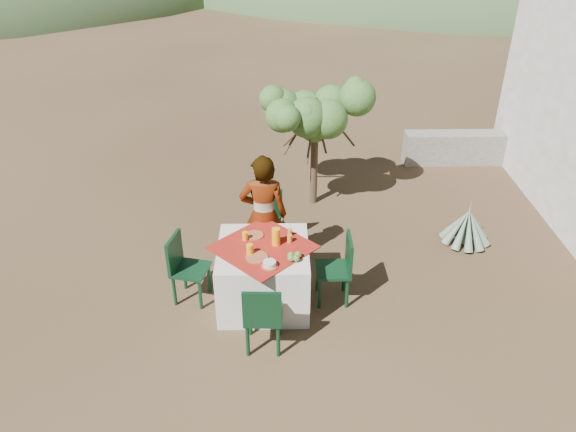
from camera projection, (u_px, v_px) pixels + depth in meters
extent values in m
plane|color=#372319|center=(270.00, 283.00, 6.92)|extent=(160.00, 160.00, 0.00)
cube|color=white|center=(264.00, 275.00, 6.45)|extent=(1.02, 1.02, 0.75)
cube|color=maroon|center=(263.00, 247.00, 6.25)|extent=(1.30, 1.30, 0.01)
cylinder|color=black|center=(261.00, 246.00, 7.25)|extent=(0.04, 0.04, 0.41)
cylinder|color=black|center=(284.00, 244.00, 7.30)|extent=(0.04, 0.04, 0.41)
cylinder|color=black|center=(257.00, 233.00, 7.51)|extent=(0.04, 0.04, 0.41)
cylinder|color=black|center=(280.00, 231.00, 7.56)|extent=(0.04, 0.04, 0.41)
cube|color=black|center=(270.00, 225.00, 7.30)|extent=(0.45, 0.45, 0.04)
cube|color=black|center=(268.00, 204.00, 7.33)|extent=(0.38, 0.10, 0.40)
cylinder|color=black|center=(279.00, 320.00, 6.03)|extent=(0.04, 0.04, 0.42)
cylinder|color=black|center=(250.00, 319.00, 6.03)|extent=(0.04, 0.04, 0.42)
cylinder|color=black|center=(278.00, 340.00, 5.76)|extent=(0.04, 0.04, 0.42)
cylinder|color=black|center=(248.00, 340.00, 5.76)|extent=(0.04, 0.04, 0.42)
cube|color=black|center=(263.00, 314.00, 5.79)|extent=(0.40, 0.40, 0.04)
cube|color=black|center=(262.00, 309.00, 5.52)|extent=(0.39, 0.05, 0.41)
cylinder|color=black|center=(200.00, 294.00, 6.41)|extent=(0.04, 0.04, 0.42)
cylinder|color=black|center=(209.00, 278.00, 6.67)|extent=(0.04, 0.04, 0.42)
cylinder|color=black|center=(174.00, 290.00, 6.46)|extent=(0.04, 0.04, 0.42)
cylinder|color=black|center=(184.00, 274.00, 6.73)|extent=(0.04, 0.04, 0.42)
cube|color=black|center=(191.00, 270.00, 6.46)|extent=(0.47, 0.47, 0.04)
cube|color=black|center=(174.00, 252.00, 6.38)|extent=(0.13, 0.39, 0.41)
cylinder|color=black|center=(318.00, 276.00, 6.69)|extent=(0.04, 0.04, 0.42)
cylinder|color=black|center=(319.00, 293.00, 6.42)|extent=(0.04, 0.04, 0.42)
cylinder|color=black|center=(344.00, 276.00, 6.70)|extent=(0.04, 0.04, 0.42)
cylinder|color=black|center=(347.00, 293.00, 6.42)|extent=(0.04, 0.04, 0.42)
cube|color=black|center=(333.00, 270.00, 6.45)|extent=(0.39, 0.39, 0.04)
cube|color=black|center=(349.00, 254.00, 6.34)|extent=(0.04, 0.39, 0.41)
imported|color=#8C6651|center=(264.00, 215.00, 6.78)|extent=(0.59, 0.40, 1.58)
cylinder|color=#4F3927|center=(314.00, 165.00, 8.34)|extent=(0.11, 0.11, 1.27)
sphere|color=#2D5B21|center=(315.00, 124.00, 8.01)|extent=(0.55, 0.55, 0.55)
sphere|color=#2D5B21|center=(351.00, 115.00, 7.95)|extent=(0.51, 0.51, 0.51)
sphere|color=#2D5B21|center=(283.00, 116.00, 8.04)|extent=(0.47, 0.47, 0.47)
sphere|color=#2D5B21|center=(320.00, 100.00, 8.35)|extent=(0.49, 0.49, 0.49)
sphere|color=#2D5B21|center=(321.00, 134.00, 7.60)|extent=(0.44, 0.44, 0.44)
sphere|color=slate|center=(464.00, 239.00, 7.68)|extent=(0.22, 0.22, 0.22)
cone|color=slate|center=(468.00, 221.00, 7.54)|extent=(0.12, 0.12, 0.64)
cone|color=slate|center=(476.00, 225.00, 7.60)|extent=(0.39, 0.19, 0.54)
cone|color=slate|center=(471.00, 222.00, 7.67)|extent=(0.31, 0.33, 0.56)
cone|color=slate|center=(465.00, 221.00, 7.70)|extent=(0.15, 0.39, 0.54)
cone|color=slate|center=(459.00, 221.00, 7.68)|extent=(0.27, 0.36, 0.56)
cone|color=slate|center=(456.00, 224.00, 7.62)|extent=(0.38, 0.24, 0.55)
cone|color=slate|center=(457.00, 227.00, 7.54)|extent=(0.39, 0.19, 0.54)
cone|color=slate|center=(462.00, 230.00, 7.48)|extent=(0.31, 0.33, 0.56)
cone|color=slate|center=(469.00, 232.00, 7.45)|extent=(0.15, 0.39, 0.54)
cone|color=slate|center=(475.00, 231.00, 7.47)|extent=(0.27, 0.36, 0.56)
cone|color=slate|center=(478.00, 228.00, 7.53)|extent=(0.38, 0.24, 0.55)
cube|color=gray|center=(479.00, 148.00, 9.75)|extent=(2.60, 0.35, 0.55)
cylinder|color=brown|center=(255.00, 235.00, 6.43)|extent=(0.21, 0.21, 0.01)
cylinder|color=brown|center=(257.00, 257.00, 6.06)|extent=(0.25, 0.25, 0.01)
cylinder|color=#FF9910|center=(245.00, 236.00, 6.34)|extent=(0.06, 0.06, 0.10)
cylinder|color=#FF9910|center=(250.00, 249.00, 6.09)|extent=(0.08, 0.08, 0.12)
cylinder|color=#FF9910|center=(276.00, 237.00, 6.23)|extent=(0.09, 0.09, 0.21)
cylinder|color=brown|center=(270.00, 266.00, 5.93)|extent=(0.18, 0.18, 0.01)
cylinder|color=silver|center=(270.00, 264.00, 5.91)|extent=(0.14, 0.14, 0.05)
cylinder|color=#C58322|center=(290.00, 239.00, 6.31)|extent=(0.06, 0.06, 0.09)
cylinder|color=#C58322|center=(290.00, 232.00, 6.42)|extent=(0.05, 0.05, 0.08)
cube|color=silver|center=(277.00, 237.00, 6.34)|extent=(0.07, 0.04, 0.08)
sphere|color=#59792C|center=(291.00, 255.00, 6.04)|extent=(0.08, 0.08, 0.08)
sphere|color=#59792C|center=(298.00, 254.00, 6.05)|extent=(0.08, 0.08, 0.08)
sphere|color=#59792C|center=(296.00, 258.00, 5.99)|extent=(0.08, 0.08, 0.08)
sphere|color=#59792C|center=(291.00, 258.00, 5.99)|extent=(0.08, 0.08, 0.08)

